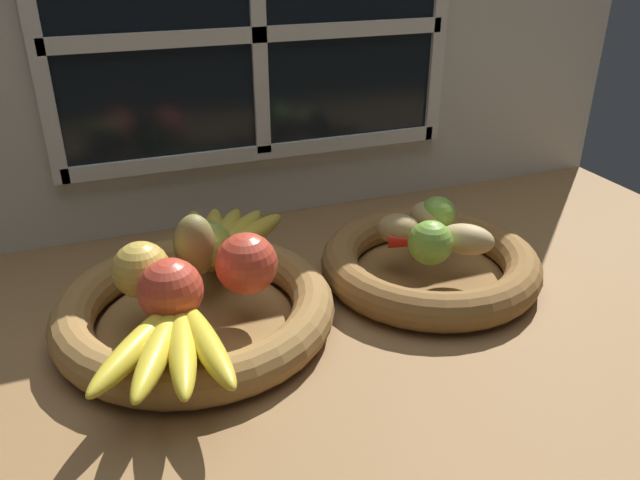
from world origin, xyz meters
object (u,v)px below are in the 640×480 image
object	(u,v)px
apple_red_right	(246,264)
apple_green_back	(207,245)
potato_small	(466,239)
pear_brown	(195,245)
potato_back	(429,217)
fruit_bowl_left	(196,309)
chili_pepper	(425,242)
apple_golden_left	(141,270)
fruit_bowl_right	(429,264)
potato_oblong	(398,229)
lime_far	(437,215)
banana_bunch_front	(172,343)
apple_red_front	(171,290)
banana_bunch_back	(224,236)
lime_near	(430,243)

from	to	relation	value
apple_red_right	apple_green_back	distance (cm)	8.40
apple_green_back	potato_small	world-z (taller)	apple_green_back
apple_green_back	pear_brown	bearing A→B (deg)	-144.28
apple_green_back	potato_back	size ratio (longest dim) A/B	1.05
fruit_bowl_left	potato_small	size ratio (longest dim) A/B	4.63
potato_small	chili_pepper	world-z (taller)	potato_small
pear_brown	apple_red_right	bearing A→B (deg)	-52.29
apple_golden_left	chili_pepper	size ratio (longest dim) A/B	0.69
fruit_bowl_right	potato_oblong	xyz separation A→B (cm)	(-3.81, 2.96, 4.94)
fruit_bowl_right	pear_brown	world-z (taller)	pear_brown
apple_green_back	lime_far	distance (cm)	33.90
fruit_bowl_left	apple_red_right	xyz separation A→B (cm)	(6.32, -2.56, 6.67)
apple_green_back	banana_bunch_front	size ratio (longest dim) A/B	0.34
fruit_bowl_right	chili_pepper	bearing A→B (deg)	-165.79
apple_red_right	chili_pepper	bearing A→B (deg)	4.88
banana_bunch_front	potato_small	size ratio (longest dim) A/B	2.48
apple_red_front	lime_far	xyz separation A→B (cm)	(40.20, 9.51, -1.02)
fruit_bowl_left	banana_bunch_back	distance (cm)	13.27
potato_small	lime_far	distance (cm)	7.51
banana_bunch_back	lime_far	world-z (taller)	lime_far
apple_red_front	banana_bunch_front	size ratio (longest dim) A/B	0.39
fruit_bowl_right	apple_golden_left	size ratio (longest dim) A/B	4.48
lime_far	potato_oblong	bearing A→B (deg)	-170.75
apple_green_back	pear_brown	world-z (taller)	pear_brown
fruit_bowl_left	apple_green_back	distance (cm)	8.54
pear_brown	potato_small	world-z (taller)	pear_brown
fruit_bowl_left	lime_far	bearing A→B (deg)	6.33
fruit_bowl_left	lime_far	distance (cm)	37.57
apple_green_back	potato_small	bearing A→B (deg)	-14.09
potato_back	banana_bunch_front	bearing A→B (deg)	-157.14
apple_golden_left	potato_oblong	bearing A→B (deg)	2.97
apple_golden_left	banana_bunch_back	xyz separation A→B (cm)	(12.27, 9.64, -2.02)
apple_red_right	lime_near	distance (cm)	24.76
fruit_bowl_left	potato_oblong	world-z (taller)	potato_oblong
fruit_bowl_left	lime_far	size ratio (longest dim) A/B	6.53
apple_red_right	lime_far	bearing A→B (deg)	12.26
banana_bunch_back	pear_brown	bearing A→B (deg)	-127.07
banana_bunch_back	lime_far	size ratio (longest dim) A/B	3.35
banana_bunch_back	potato_oblong	xyz separation A→B (cm)	(23.46, -7.79, 0.65)
fruit_bowl_right	lime_near	world-z (taller)	lime_near
apple_golden_left	apple_green_back	bearing A→B (deg)	24.66
fruit_bowl_left	chili_pepper	distance (cm)	32.70
potato_oblong	lime_far	xyz separation A→B (cm)	(7.00, 1.14, 0.58)
fruit_bowl_right	banana_bunch_front	distance (cm)	40.38
apple_red_front	apple_green_back	distance (cm)	12.33
potato_back	apple_green_back	bearing A→B (deg)	179.10
apple_golden_left	potato_oblong	xyz separation A→B (cm)	(35.73, 1.86, -1.37)
apple_red_right	apple_green_back	xyz separation A→B (cm)	(-3.26, 7.72, -0.59)
potato_oblong	chili_pepper	size ratio (longest dim) A/B	0.60
potato_back	pear_brown	bearing A→B (deg)	-178.77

